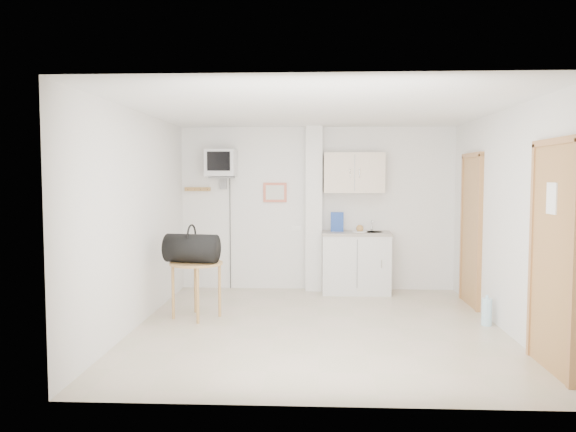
{
  "coord_description": "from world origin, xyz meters",
  "views": [
    {
      "loc": [
        -0.05,
        -6.4,
        1.74
      ],
      "look_at": [
        -0.37,
        0.6,
        1.25
      ],
      "focal_mm": 35.0,
      "sensor_mm": 36.0,
      "label": 1
    }
  ],
  "objects_px": {
    "round_table": "(196,269)",
    "crt_television": "(221,164)",
    "duffel_bag": "(192,248)",
    "water_bottle": "(487,312)"
  },
  "relations": [
    {
      "from": "crt_television",
      "to": "round_table",
      "type": "xyz_separation_m",
      "value": [
        -0.04,
        -1.65,
        -1.33
      ]
    },
    {
      "from": "crt_television",
      "to": "duffel_bag",
      "type": "bearing_deg",
      "value": -92.98
    },
    {
      "from": "duffel_bag",
      "to": "water_bottle",
      "type": "bearing_deg",
      "value": 7.3
    },
    {
      "from": "duffel_bag",
      "to": "crt_television",
      "type": "bearing_deg",
      "value": 96.83
    },
    {
      "from": "water_bottle",
      "to": "duffel_bag",
      "type": "bearing_deg",
      "value": 177.49
    },
    {
      "from": "round_table",
      "to": "crt_television",
      "type": "bearing_deg",
      "value": 88.49
    },
    {
      "from": "crt_television",
      "to": "duffel_bag",
      "type": "distance_m",
      "value": 2.0
    },
    {
      "from": "water_bottle",
      "to": "round_table",
      "type": "bearing_deg",
      "value": 176.8
    },
    {
      "from": "round_table",
      "to": "duffel_bag",
      "type": "relative_size",
      "value": 1.02
    },
    {
      "from": "round_table",
      "to": "duffel_bag",
      "type": "distance_m",
      "value": 0.27
    }
  ]
}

